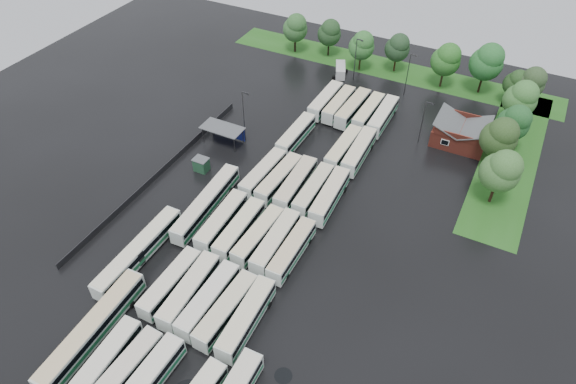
% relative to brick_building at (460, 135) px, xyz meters
% --- Properties ---
extents(ground, '(160.00, 160.00, 0.00)m').
position_rel_brick_building_xyz_m(ground, '(-24.00, -42.77, -1.87)').
color(ground, black).
rests_on(ground, ground).
extents(brick_building, '(10.07, 8.60, 5.39)m').
position_rel_brick_building_xyz_m(brick_building, '(0.00, 0.00, 0.00)').
color(brick_building, maroon).
rests_on(brick_building, ground).
extents(wash_shed, '(8.20, 4.20, 3.58)m').
position_rel_brick_building_xyz_m(wash_shed, '(-41.20, -20.74, 1.12)').
color(wash_shed, '#2D2D30').
rests_on(wash_shed, ground).
extents(utility_hut, '(2.70, 2.20, 2.62)m').
position_rel_brick_building_xyz_m(utility_hut, '(-40.20, -30.17, -0.55)').
color(utility_hut, '#1C452A').
rests_on(utility_hut, ground).
extents(grass_strip_north, '(80.00, 10.00, 0.01)m').
position_rel_brick_building_xyz_m(grass_strip_north, '(-22.00, 22.03, -1.86)').
color(grass_strip_north, '#215C18').
rests_on(grass_strip_north, ground).
extents(grass_strip_east, '(10.00, 50.00, 0.01)m').
position_rel_brick_building_xyz_m(grass_strip_east, '(10.00, 0.03, -1.86)').
color(grass_strip_east, '#215C18').
rests_on(grass_strip_east, ground).
extents(west_fence, '(0.10, 50.00, 1.20)m').
position_rel_brick_building_xyz_m(west_fence, '(-46.20, -34.77, -1.27)').
color(west_fence, '#2D2D30').
rests_on(west_fence, ground).
extents(bus_r0c0, '(3.11, 12.37, 3.42)m').
position_rel_brick_building_xyz_m(bus_r0c0, '(-28.25, -68.91, 0.01)').
color(bus_r0c0, silver).
rests_on(bus_r0c0, ground).
extents(bus_r0c1, '(3.09, 12.38, 3.42)m').
position_rel_brick_building_xyz_m(bus_r0c1, '(-25.15, -68.91, 0.02)').
color(bus_r0c1, silver).
rests_on(bus_r0c1, ground).
extents(bus_r0c2, '(2.92, 12.64, 3.51)m').
position_rel_brick_building_xyz_m(bus_r0c2, '(-21.98, -68.68, 0.06)').
color(bus_r0c2, silver).
rests_on(bus_r0c2, ground).
extents(bus_r1c0, '(2.66, 12.11, 3.36)m').
position_rel_brick_building_xyz_m(bus_r1c0, '(-28.42, -55.05, -0.02)').
color(bus_r1c0, silver).
rests_on(bus_r1c0, ground).
extents(bus_r1c1, '(3.27, 12.84, 3.54)m').
position_rel_brick_building_xyz_m(bus_r1c1, '(-25.17, -54.99, 0.08)').
color(bus_r1c1, silver).
rests_on(bus_r1c1, ground).
extents(bus_r1c2, '(2.79, 12.58, 3.49)m').
position_rel_brick_building_xyz_m(bus_r1c2, '(-21.95, -55.07, 0.06)').
color(bus_r1c2, silver).
rests_on(bus_r1c2, ground).
extents(bus_r1c3, '(3.10, 12.51, 3.46)m').
position_rel_brick_building_xyz_m(bus_r1c3, '(-18.86, -55.34, 0.04)').
color(bus_r1c3, silver).
rests_on(bus_r1c3, ground).
extents(bus_r1c4, '(3.18, 12.74, 3.52)m').
position_rel_brick_building_xyz_m(bus_r1c4, '(-15.73, -55.22, 0.07)').
color(bus_r1c4, silver).
rests_on(bus_r1c4, ground).
extents(bus_r2c0, '(3.12, 12.74, 3.52)m').
position_rel_brick_building_xyz_m(bus_r2c0, '(-28.58, -41.27, 0.07)').
color(bus_r2c0, silver).
rests_on(bus_r2c0, ground).
extents(bus_r2c1, '(2.84, 12.45, 3.45)m').
position_rel_brick_building_xyz_m(bus_r2c1, '(-25.14, -41.45, 0.03)').
color(bus_r2c1, silver).
rests_on(bus_r2c1, ground).
extents(bus_r2c2, '(3.04, 12.20, 3.37)m').
position_rel_brick_building_xyz_m(bus_r2c2, '(-21.82, -41.34, -0.01)').
color(bus_r2c2, silver).
rests_on(bus_r2c2, ground).
extents(bus_r2c3, '(2.93, 12.61, 3.49)m').
position_rel_brick_building_xyz_m(bus_r2c3, '(-18.78, -41.26, 0.06)').
color(bus_r2c3, silver).
rests_on(bus_r2c3, ground).
extents(bus_r2c4, '(2.64, 12.19, 3.39)m').
position_rel_brick_building_xyz_m(bus_r2c4, '(-15.79, -41.60, -0.00)').
color(bus_r2c4, silver).
rests_on(bus_r2c4, ground).
extents(bus_r3c0, '(3.13, 12.42, 3.43)m').
position_rel_brick_building_xyz_m(bus_r3c0, '(-28.49, -27.77, 0.02)').
color(bus_r3c0, silver).
rests_on(bus_r3c0, ground).
extents(bus_r3c1, '(3.23, 12.56, 3.47)m').
position_rel_brick_building_xyz_m(bus_r3c1, '(-25.27, -27.82, 0.04)').
color(bus_r3c1, silver).
rests_on(bus_r3c1, ground).
extents(bus_r3c2, '(3.14, 12.87, 3.56)m').
position_rel_brick_building_xyz_m(bus_r3c2, '(-22.05, -27.71, 0.09)').
color(bus_r3c2, silver).
rests_on(bus_r3c2, ground).
extents(bus_r3c3, '(2.71, 12.23, 3.40)m').
position_rel_brick_building_xyz_m(bus_r3c3, '(-18.69, -27.65, 0.00)').
color(bus_r3c3, silver).
rests_on(bus_r3c3, ground).
extents(bus_r3c4, '(3.26, 12.90, 3.56)m').
position_rel_brick_building_xyz_m(bus_r3c4, '(-15.54, -27.87, 0.09)').
color(bus_r3c4, silver).
rests_on(bus_r3c4, ground).
extents(bus_r4c0, '(2.76, 12.34, 3.43)m').
position_rel_brick_building_xyz_m(bus_r4c0, '(-28.51, -14.63, 0.02)').
color(bus_r4c0, silver).
rests_on(bus_r4c0, ground).
extents(bus_r4c3, '(2.85, 12.32, 3.42)m').
position_rel_brick_building_xyz_m(bus_r4c3, '(-18.63, -14.40, 0.01)').
color(bus_r4c3, silver).
rests_on(bus_r4c3, ground).
extents(bus_r4c4, '(3.10, 12.79, 3.54)m').
position_rel_brick_building_xyz_m(bus_r4c4, '(-15.62, -14.05, 0.08)').
color(bus_r4c4, silver).
rests_on(bus_r4c4, ground).
extents(bus_r5c0, '(2.80, 12.61, 3.50)m').
position_rel_brick_building_xyz_m(bus_r5c0, '(-28.41, -0.74, 0.06)').
color(bus_r5c0, silver).
rests_on(bus_r5c0, ground).
extents(bus_r5c1, '(2.74, 12.14, 3.37)m').
position_rel_brick_building_xyz_m(bus_r5c1, '(-25.30, -0.79, -0.01)').
color(bus_r5c1, silver).
rests_on(bus_r5c1, ground).
extents(bus_r5c2, '(3.26, 12.87, 3.55)m').
position_rel_brick_building_xyz_m(bus_r5c2, '(-22.11, -0.93, 0.09)').
color(bus_r5c2, silver).
rests_on(bus_r5c2, ground).
extents(bus_r5c3, '(2.87, 12.24, 3.39)m').
position_rel_brick_building_xyz_m(bus_r5c3, '(-18.75, -0.61, 0.00)').
color(bus_r5c3, silver).
rests_on(bus_r5c3, ground).
extents(bus_r5c4, '(2.77, 12.63, 3.51)m').
position_rel_brick_building_xyz_m(bus_r5c4, '(-15.56, -0.81, 0.06)').
color(bus_r5c4, silver).
rests_on(bus_r5c4, ground).
extents(artic_bus_west_a, '(3.32, 18.89, 3.49)m').
position_rel_brick_building_xyz_m(artic_bus_west_a, '(-32.90, -65.92, 0.07)').
color(artic_bus_west_a, silver).
rests_on(artic_bus_west_a, ground).
extents(artic_bus_west_b, '(3.46, 18.26, 3.37)m').
position_rel_brick_building_xyz_m(artic_bus_west_b, '(-33.22, -38.79, 0.00)').
color(artic_bus_west_b, silver).
rests_on(artic_bus_west_b, ground).
extents(artic_bus_west_c, '(2.63, 18.22, 3.38)m').
position_rel_brick_building_xyz_m(artic_bus_west_c, '(-36.32, -52.45, 0.01)').
color(artic_bus_west_c, silver).
rests_on(artic_bus_west_c, ground).
extents(minibus, '(4.26, 6.22, 2.55)m').
position_rel_brick_building_xyz_m(minibus, '(-31.03, 13.76, -0.45)').
color(minibus, silver).
rests_on(minibus, ground).
extents(tree_north_0, '(6.06, 6.06, 10.04)m').
position_rel_brick_building_xyz_m(tree_north_0, '(-45.67, 19.56, 4.59)').
color(tree_north_0, black).
rests_on(tree_north_0, ground).
extents(tree_north_1, '(5.72, 5.72, 9.47)m').
position_rel_brick_building_xyz_m(tree_north_1, '(-37.45, 21.59, 4.22)').
color(tree_north_1, black).
rests_on(tree_north_1, ground).
extents(tree_north_2, '(5.96, 5.96, 9.87)m').
position_rel_brick_building_xyz_m(tree_north_2, '(-27.89, 18.33, 4.48)').
color(tree_north_2, '#342613').
rests_on(tree_north_2, ground).
extents(tree_north_3, '(5.75, 5.75, 9.53)m').
position_rel_brick_building_xyz_m(tree_north_3, '(-20.28, 21.52, 4.26)').
color(tree_north_3, '#3B2212').
rests_on(tree_north_3, ground).
extents(tree_north_4, '(6.46, 6.46, 10.70)m').
position_rel_brick_building_xyz_m(tree_north_4, '(-8.59, 19.40, 5.02)').
color(tree_north_4, '#332216').
rests_on(tree_north_4, ground).
extents(tree_north_5, '(7.20, 7.20, 11.92)m').
position_rel_brick_building_xyz_m(tree_north_5, '(-0.30, 20.83, 5.81)').
color(tree_north_5, black).
rests_on(tree_north_5, ground).
extents(tree_north_6, '(5.02, 5.02, 8.32)m').
position_rel_brick_building_xyz_m(tree_north_6, '(6.61, 18.95, 3.48)').
color(tree_north_6, black).
rests_on(tree_north_6, ground).
extents(tree_east_0, '(6.70, 6.70, 11.09)m').
position_rel_brick_building_xyz_m(tree_east_0, '(9.04, -14.70, 5.27)').
color(tree_east_0, black).
rests_on(tree_east_0, ground).
extents(tree_east_1, '(6.60, 6.60, 10.93)m').
position_rel_brick_building_xyz_m(tree_east_1, '(7.11, -5.07, 5.17)').
color(tree_east_1, black).
rests_on(tree_east_1, ground).
extents(tree_east_2, '(6.14, 6.14, 10.17)m').
position_rel_brick_building_xyz_m(tree_east_2, '(8.63, 1.64, 4.67)').
color(tree_east_2, '#38281C').
rests_on(tree_east_2, ground).
extents(tree_east_3, '(6.55, 6.55, 10.85)m').
position_rel_brick_building_xyz_m(tree_east_3, '(8.49, 10.04, 5.12)').
color(tree_east_3, black).
rests_on(tree_east_3, ground).
extents(tree_east_4, '(5.97, 5.97, 9.89)m').
position_rel_brick_building_xyz_m(tree_east_4, '(9.38, 18.58, 4.50)').
color(tree_east_4, '#34271C').
rests_on(tree_east_4, ground).
extents(lamp_post_ne, '(1.43, 0.28, 9.27)m').
position_rel_brick_building_xyz_m(lamp_post_ne, '(-6.95, -3.45, 3.52)').
color(lamp_post_ne, '#2D2D30').
rests_on(lamp_post_ne, ground).
extents(lamp_post_nw, '(1.68, 0.33, 10.90)m').
position_rel_brick_building_xyz_m(lamp_post_nw, '(-37.83, -18.22, 4.46)').
color(lamp_post_nw, '#2D2D30').
rests_on(lamp_post_nw, ground).
extents(lamp_post_back_w, '(1.57, 0.30, 10.16)m').
position_rel_brick_building_xyz_m(lamp_post_back_w, '(-27.33, 13.23, 4.04)').
color(lamp_post_back_w, '#2D2D30').
rests_on(lamp_post_back_w, ground).
extents(lamp_post_back_e, '(1.54, 0.30, 10.01)m').
position_rel_brick_building_xyz_m(lamp_post_back_e, '(-14.80, 12.14, 3.95)').
color(lamp_post_back_e, '#2D2D30').
rests_on(lamp_post_back_e, ground).
extents(puddle_0, '(4.80, 4.80, 0.01)m').
position_rel_brick_building_xyz_m(puddle_0, '(-26.12, -64.25, -1.86)').
color(puddle_0, black).
rests_on(puddle_0, ground).
extents(puddle_2, '(6.13, 6.13, 0.01)m').
position_rel_brick_building_xyz_m(puddle_2, '(-31.56, -38.86, -1.86)').
color(puddle_2, black).
rests_on(puddle_2, ground).
extents(puddle_3, '(4.45, 4.45, 0.01)m').
position_rel_brick_building_xyz_m(puddle_3, '(-20.41, -43.37, -1.86)').
color(puddle_3, black).
rests_on(puddle_3, ground).
extents(puddle_4, '(2.33, 2.33, 0.01)m').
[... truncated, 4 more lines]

